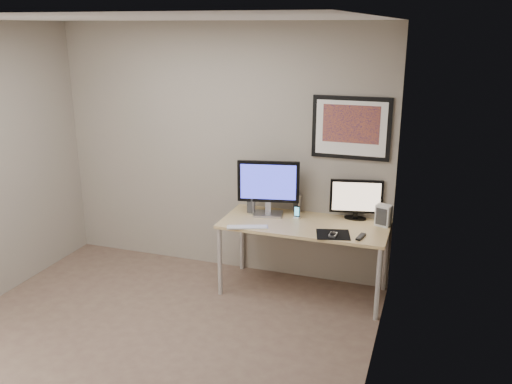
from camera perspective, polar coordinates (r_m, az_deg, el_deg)
floor at (r=4.78m, az=-11.48°, el=-15.52°), size 3.60×3.60×0.00m
room at (r=4.52m, az=-9.86°, el=5.28°), size 3.60×3.60×3.60m
desk at (r=5.27m, az=5.09°, el=-3.96°), size 1.60×0.70×0.73m
framed_art at (r=5.26m, az=9.98°, el=6.66°), size 0.75×0.04×0.60m
monitor_large at (r=5.35m, az=1.30°, el=0.68°), size 0.61×0.25×0.56m
monitor_tv at (r=5.36m, az=10.50°, el=-0.65°), size 0.51×0.16×0.40m
speaker_left at (r=5.46m, az=-0.48°, el=-1.32°), size 0.08×0.08×0.19m
speaker_right at (r=5.52m, az=4.40°, el=-1.19°), size 0.09×0.09×0.18m
phone_dock at (r=5.35m, az=4.34°, el=-2.11°), size 0.07×0.07×0.13m
keyboard at (r=5.11m, az=-0.93°, el=-3.69°), size 0.40×0.23×0.01m
mousepad at (r=4.99m, az=8.12°, el=-4.45°), size 0.36×0.33×0.00m
mouse at (r=4.95m, az=8.10°, el=-4.39°), size 0.06×0.10×0.03m
remote at (r=4.96m, az=10.97°, el=-4.62°), size 0.07×0.17×0.02m
fan_unit at (r=5.27m, az=13.27°, el=-2.41°), size 0.16×0.14×0.21m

